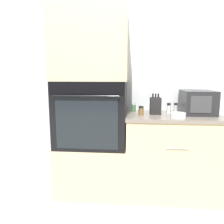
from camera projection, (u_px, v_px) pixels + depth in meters
ground_plane at (125, 205)px, 2.30m from camera, size 12.00×12.00×0.00m
wall_back at (128, 84)px, 2.71m from camera, size 8.00×0.05×2.50m
oven_cabinet_base at (93, 167)px, 2.58m from camera, size 0.79×0.60×0.57m
wall_oven at (92, 113)px, 2.47m from camera, size 0.77×0.64×0.72m
oven_cabinet_upper at (91, 46)px, 2.35m from camera, size 0.79×0.60×0.75m
counter_unit at (171, 155)px, 2.47m from camera, size 1.03×0.63×0.93m
microwave at (197, 102)px, 2.42m from camera, size 0.34×0.38×0.26m
knife_block at (155, 106)px, 2.43m from camera, size 0.12×0.13×0.23m
bowl at (178, 115)px, 2.22m from camera, size 0.15×0.15×0.05m
condiment_jar_near at (169, 108)px, 2.45m from camera, size 0.04×0.04×0.12m
condiment_jar_mid at (176, 108)px, 2.55m from camera, size 0.04×0.04×0.11m
condiment_jar_far at (141, 111)px, 2.38m from camera, size 0.06×0.06×0.10m
condiment_jar_back at (134, 107)px, 2.59m from camera, size 0.05×0.05×0.10m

